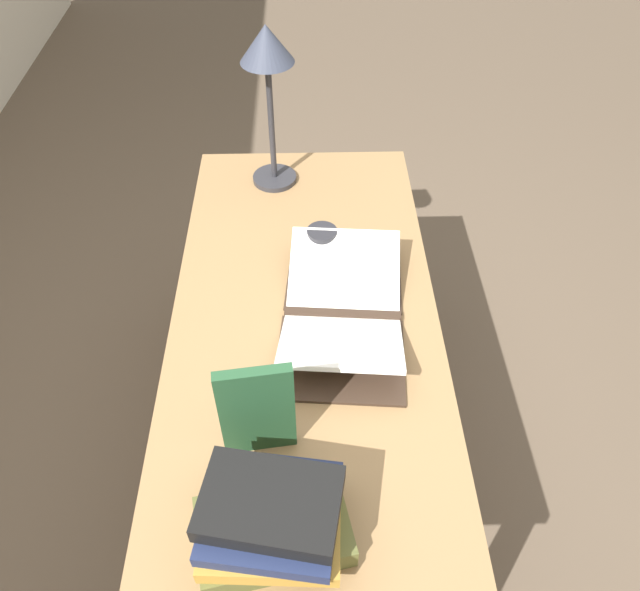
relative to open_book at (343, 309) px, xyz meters
The scene contains 7 objects.
ground_plane 0.76m from the open_book, 91.71° to the left, with size 12.00×12.00×0.00m, color brown.
reading_desk 0.16m from the open_book, 91.71° to the left, with size 1.51×0.68×0.72m.
open_book is the anchor object (origin of this frame).
book_stack_tall 0.59m from the open_book, 164.32° to the left, with size 0.25×0.31×0.16m.
book_standing_upright 0.42m from the open_book, 152.22° to the left, with size 0.04×0.15×0.25m.
reading_lamp 0.72m from the open_book, 17.35° to the left, with size 0.15×0.15×0.49m.
coffee_mug 0.24m from the open_book, 11.45° to the left, with size 0.08×0.11×0.09m.
Camera 1 is at (-1.06, -0.01, 1.89)m, focal length 35.00 mm.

